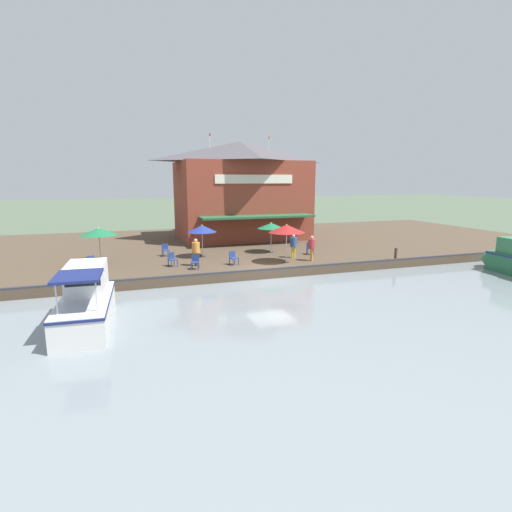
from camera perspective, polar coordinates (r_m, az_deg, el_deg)
ground_plane at (r=23.52m, az=2.23°, el=-3.45°), size 220.00×220.00×0.00m
quay_deck at (r=33.75m, az=-4.43°, el=1.42°), size 22.00×56.00×0.60m
quay_edge_fender at (r=23.46m, az=2.15°, el=-1.86°), size 0.20×50.40×0.10m
waterfront_restaurant at (r=36.63m, az=-2.27°, el=9.48°), size 10.21×11.46×9.17m
patio_umbrella_far_corner at (r=27.38m, az=-21.55°, el=3.26°), size 2.30×2.30×2.22m
patio_umbrella_near_quay_edge at (r=27.30m, az=-7.72°, el=3.89°), size 1.98×1.98×2.23m
patio_umbrella_by_entrance at (r=25.21m, az=4.40°, el=3.92°), size 2.29×2.29×2.47m
patio_umbrella_back_row at (r=28.80m, az=2.16°, el=4.33°), size 1.97×1.97×2.19m
cafe_chair_mid_patio at (r=24.78m, az=-3.25°, el=-0.17°), size 0.56×0.56×0.85m
cafe_chair_under_first_umbrella at (r=28.26m, az=-12.82°, el=0.94°), size 0.49×0.49×0.85m
cafe_chair_beside_entrance at (r=23.81m, az=-8.70°, el=-0.74°), size 0.55×0.55×0.85m
cafe_chair_facing_river at (r=28.50m, az=7.70°, el=1.20°), size 0.54×0.54×0.85m
cafe_chair_back_row_seat at (r=25.09m, az=-22.42°, el=-0.85°), size 0.60×0.60×0.85m
cafe_chair_far_corner_seat at (r=24.85m, az=-11.90°, el=-0.36°), size 0.57×0.57×0.85m
person_at_quay_edge at (r=27.00m, az=5.36°, el=1.83°), size 0.45×0.45×1.60m
person_near_entrance at (r=24.61m, az=-8.59°, el=1.01°), size 0.48×0.48×1.68m
person_mid_patio at (r=26.15m, az=7.97°, el=1.54°), size 0.46×0.46×1.64m
motorboat_fourth_along at (r=17.70m, az=-22.92°, el=-5.91°), size 6.06×2.14×2.39m
mooring_post at (r=27.99m, az=19.34°, el=0.32°), size 0.22×0.22×0.76m
tree_upstream_bank at (r=42.06m, az=-5.21°, el=10.87°), size 4.88×4.65×7.71m
tree_downstream_bank at (r=42.90m, az=-0.58°, el=10.28°), size 4.77×4.55×7.18m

